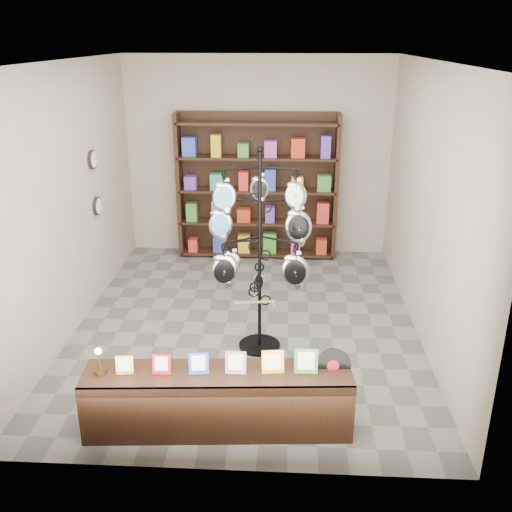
% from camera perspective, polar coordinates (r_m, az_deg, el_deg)
% --- Properties ---
extents(ground, '(5.00, 5.00, 0.00)m').
position_cam_1_polar(ground, '(6.93, -0.92, -6.69)').
color(ground, slate).
rests_on(ground, ground).
extents(room_envelope, '(5.00, 5.00, 5.00)m').
position_cam_1_polar(room_envelope, '(6.28, -1.02, 8.40)').
color(room_envelope, '#B6AC92').
rests_on(room_envelope, ground).
extents(display_tree, '(1.15, 1.00, 2.24)m').
position_cam_1_polar(display_tree, '(5.89, 0.38, 1.93)').
color(display_tree, black).
rests_on(display_tree, ground).
extents(front_shelf, '(2.32, 0.63, 0.81)m').
position_cam_1_polar(front_shelf, '(5.11, -3.78, -14.20)').
color(front_shelf, black).
rests_on(front_shelf, ground).
extents(back_shelving, '(2.42, 0.36, 2.20)m').
position_cam_1_polar(back_shelving, '(8.70, 0.12, 6.49)').
color(back_shelving, black).
rests_on(back_shelving, ground).
extents(wall_clocks, '(0.03, 0.24, 0.84)m').
position_cam_1_polar(wall_clocks, '(7.52, -15.79, 7.03)').
color(wall_clocks, black).
rests_on(wall_clocks, ground).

